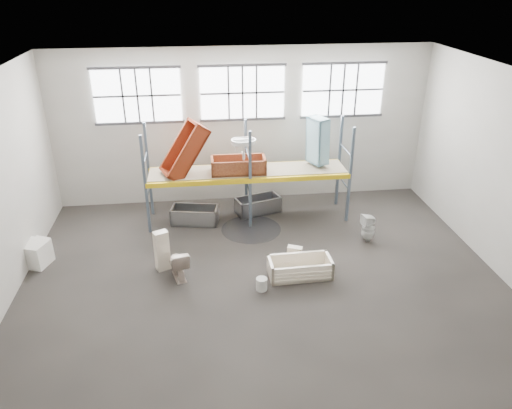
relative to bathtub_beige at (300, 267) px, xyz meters
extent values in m
cube|color=#443F3A|center=(-0.95, -0.12, -0.28)|extent=(12.00, 10.00, 0.10)
cube|color=silver|center=(-0.95, -0.12, 4.82)|extent=(12.00, 10.00, 0.10)
cube|color=#B1AEA4|center=(-0.95, 4.93, 2.27)|extent=(12.00, 0.10, 5.00)
cube|color=#AAA79D|center=(-0.95, -5.17, 2.27)|extent=(12.00, 0.10, 5.00)
cube|color=#A3A096|center=(5.10, -0.12, 2.27)|extent=(0.10, 10.00, 5.00)
cube|color=white|center=(-4.15, 4.82, 3.37)|extent=(2.60, 0.04, 1.60)
cube|color=white|center=(-0.95, 4.82, 3.37)|extent=(2.60, 0.04, 1.60)
cube|color=white|center=(2.25, 4.82, 3.37)|extent=(2.60, 0.04, 1.60)
cube|color=slate|center=(-3.95, 2.78, 1.27)|extent=(0.08, 0.08, 3.00)
cube|color=slate|center=(-3.95, 3.98, 1.27)|extent=(0.08, 0.08, 3.00)
cube|color=slate|center=(-0.95, 2.78, 1.27)|extent=(0.08, 0.08, 3.00)
cube|color=slate|center=(-0.95, 3.98, 1.27)|extent=(0.08, 0.08, 3.00)
cube|color=slate|center=(2.05, 2.78, 1.27)|extent=(0.08, 0.08, 3.00)
cube|color=slate|center=(2.05, 3.98, 1.27)|extent=(0.08, 0.08, 3.00)
cube|color=yellow|center=(-0.95, 2.78, 1.27)|extent=(6.00, 0.10, 0.14)
cube|color=yellow|center=(-0.95, 3.98, 1.27)|extent=(6.00, 0.10, 0.14)
cube|color=gray|center=(-0.95, 3.38, 1.35)|extent=(5.90, 1.10, 0.03)
cylinder|color=black|center=(-0.95, 2.58, -0.23)|extent=(1.80, 1.80, 0.00)
cube|color=#F0E1C4|center=(-0.01, 0.63, 0.05)|extent=(0.43, 0.32, 0.37)
imported|color=#F1D8C9|center=(-0.31, 0.51, -0.07)|extent=(0.52, 0.52, 0.16)
imported|color=beige|center=(-3.06, 0.29, 0.17)|extent=(0.64, 0.88, 0.81)
cube|color=beige|center=(-3.47, 0.73, 0.31)|extent=(0.42, 0.36, 1.09)
imported|color=white|center=(2.28, 1.49, 0.18)|extent=(0.44, 0.43, 0.83)
imported|color=silver|center=(-1.11, 3.03, 1.86)|extent=(0.75, 0.60, 0.64)
cylinder|color=beige|center=(-1.05, -0.50, -0.07)|extent=(0.33, 0.33, 0.32)
cube|color=white|center=(-6.85, 1.38, 0.08)|extent=(0.91, 0.85, 0.64)
cube|color=white|center=(-6.91, 1.80, 0.00)|extent=(0.73, 0.73, 0.46)
camera|label=1|loc=(-2.38, -10.25, 6.84)|focal=34.29mm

